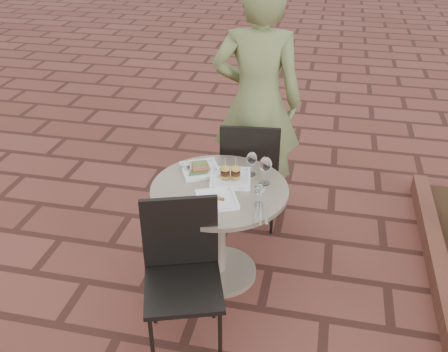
% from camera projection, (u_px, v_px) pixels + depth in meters
% --- Properties ---
extents(ground, '(60.00, 60.00, 0.00)m').
position_uv_depth(ground, '(200.00, 299.00, 3.38)').
color(ground, '#5A2C23').
rests_on(ground, ground).
extents(cafe_table, '(0.90, 0.90, 0.73)m').
position_uv_depth(cafe_table, '(220.00, 218.00, 3.36)').
color(cafe_table, gray).
rests_on(cafe_table, ground).
extents(chair_far, '(0.48, 0.48, 0.93)m').
position_uv_depth(chair_far, '(250.00, 167.00, 3.84)').
color(chair_far, black).
rests_on(chair_far, ground).
extents(chair_near, '(0.56, 0.56, 0.93)m').
position_uv_depth(chair_near, '(182.00, 264.00, 2.86)').
color(chair_near, black).
rests_on(chair_near, ground).
extents(diner, '(0.75, 0.53, 1.92)m').
position_uv_depth(diner, '(257.00, 103.00, 3.87)').
color(diner, olive).
rests_on(diner, ground).
extents(plate_salmon, '(0.33, 0.33, 0.07)m').
position_uv_depth(plate_salmon, '(200.00, 169.00, 3.40)').
color(plate_salmon, white).
rests_on(plate_salmon, cafe_table).
extents(plate_sliders, '(0.31, 0.31, 0.17)m').
position_uv_depth(plate_sliders, '(230.00, 176.00, 3.30)').
color(plate_sliders, white).
rests_on(plate_sliders, cafe_table).
extents(plate_tuna, '(0.32, 0.32, 0.03)m').
position_uv_depth(plate_tuna, '(217.00, 199.00, 3.09)').
color(plate_tuna, white).
rests_on(plate_tuna, cafe_table).
extents(wine_glass_right, '(0.06, 0.06, 0.14)m').
position_uv_depth(wine_glass_right, '(259.00, 190.00, 3.02)').
color(wine_glass_right, white).
rests_on(wine_glass_right, cafe_table).
extents(wine_glass_mid, '(0.07, 0.07, 0.17)m').
position_uv_depth(wine_glass_mid, '(252.00, 159.00, 3.32)').
color(wine_glass_mid, white).
rests_on(wine_glass_mid, cafe_table).
extents(wine_glass_far, '(0.08, 0.08, 0.19)m').
position_uv_depth(wine_glass_far, '(266.00, 165.00, 3.22)').
color(wine_glass_far, white).
rests_on(wine_glass_far, cafe_table).
extents(steel_ramekin, '(0.08, 0.08, 0.05)m').
position_uv_depth(steel_ramekin, '(185.00, 167.00, 3.42)').
color(steel_ramekin, silver).
rests_on(steel_ramekin, cafe_table).
extents(cutlery_set, '(0.14, 0.24, 0.00)m').
position_uv_depth(cutlery_set, '(260.00, 214.00, 2.97)').
color(cutlery_set, silver).
rests_on(cutlery_set, cafe_table).
extents(planter_curb, '(0.12, 3.00, 0.15)m').
position_uv_depth(planter_curb, '(445.00, 297.00, 3.30)').
color(planter_curb, brown).
rests_on(planter_curb, ground).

